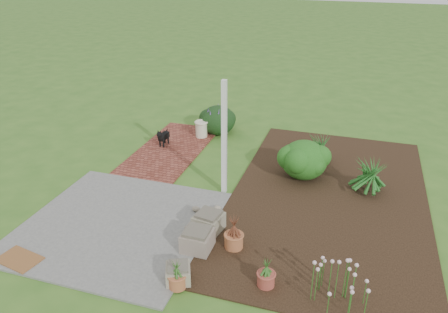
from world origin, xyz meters
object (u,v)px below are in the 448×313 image
(black_dog, at_px, (163,136))
(stone_trough_near, at_px, (178,274))
(evergreen_shrub, at_px, (304,159))
(cream_ceramic_urn, at_px, (201,129))

(black_dog, bearing_deg, stone_trough_near, -58.07)
(stone_trough_near, height_order, evergreen_shrub, evergreen_shrub)
(stone_trough_near, distance_m, evergreen_shrub, 4.35)
(stone_trough_near, bearing_deg, cream_ceramic_urn, 106.85)
(evergreen_shrub, bearing_deg, black_dog, 171.27)
(stone_trough_near, relative_size, cream_ceramic_urn, 0.89)
(stone_trough_near, distance_m, black_dog, 5.31)
(black_dog, height_order, cream_ceramic_urn, black_dog)
(stone_trough_near, xyz_separation_m, black_dog, (-2.45, 4.71, 0.14))
(cream_ceramic_urn, bearing_deg, evergreen_shrub, -25.95)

